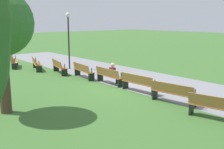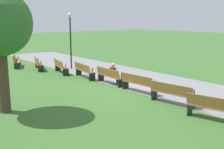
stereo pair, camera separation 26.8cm
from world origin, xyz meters
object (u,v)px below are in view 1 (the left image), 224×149
Objects in this scene: bench_2 at (59,66)px; bench_4 at (109,75)px; lamp_post at (68,30)px; bench_3 at (83,70)px; tree_1 at (0,25)px; bench_5 at (138,83)px; person_seated at (114,73)px; bench_6 at (173,92)px; bench_1 at (36,63)px; bench_0 at (14,61)px; bench_7 at (217,107)px.

bench_2 is 1.02× the size of bench_4.
lamp_post is (-1.05, 1.43, 2.27)m from bench_2.
bench_3 is 0.44× the size of tree_1.
person_seated is (-1.97, 0.13, 0.16)m from bench_5.
tree_1 reaches higher than bench_6.
bench_6 is at bearing 23.25° from bench_1.
bench_0 is 0.99× the size of bench_1.
bench_2 and bench_7 have the same top height.
bench_4 and bench_6 have the same top height.
bench_1 is 0.44× the size of tree_1.
bench_5 is 0.51× the size of lamp_post.
lamp_post is at bearing 170.02° from bench_3.
tree_1 is at bearing 1.05° from bench_0.
bench_7 is (8.83, -0.40, 0.00)m from bench_3.
bench_5 is 4.44m from bench_7.
bench_4 and bench_7 have the same top height.
tree_1 reaches higher than person_seated.
bench_2 and bench_6 have the same top height.
lamp_post is (3.17, 2.80, 2.27)m from bench_0.
bench_6 is (8.83, 0.40, 0.00)m from bench_2.
bench_1 is 1.01× the size of bench_4.
bench_5 is at bearing 18.08° from bench_2.
bench_2 is at bearing 33.54° from bench_1.
bench_6 is at bearing -1.96° from person_seated.
bench_7 is 12.36m from lamp_post.
bench_3 is 1.69× the size of person_seated.
bench_2 is 2.88m from lamp_post.
person_seated is (6.79, 1.32, 0.16)m from bench_1.
bench_5 is at bearing 78.93° from tree_1.
bench_0 and bench_5 have the same top height.
bench_2 is at bearing -169.70° from bench_4.
person_seated reaches higher than bench_2.
bench_3 is (2.18, 0.40, 0.00)m from bench_2.
bench_1 is 1.01× the size of bench_5.
bench_7 is (4.40, -0.60, 0.00)m from bench_5.
bench_0 is at bearing -149.06° from bench_2.
bench_0 is 4.43m from bench_2.
bench_0 is 0.99× the size of bench_6.
bench_7 is 0.52× the size of lamp_post.
lamp_post reaches higher than bench_6.
bench_0 is at bearing 179.96° from bench_6.
bench_0 is at bearing -164.55° from bench_4.
bench_4 is 6.64m from bench_7.
bench_0 is at bearing -172.30° from bench_5.
lamp_post is at bearing 79.81° from bench_1.
person_seated is at bearing 167.69° from bench_6.
bench_3 is at bearing -172.27° from bench_4.
bench_6 is 4.20m from person_seated.
bench_4 is at bearing 20.65° from bench_2.
person_seated is at bearing 15.46° from bench_3.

